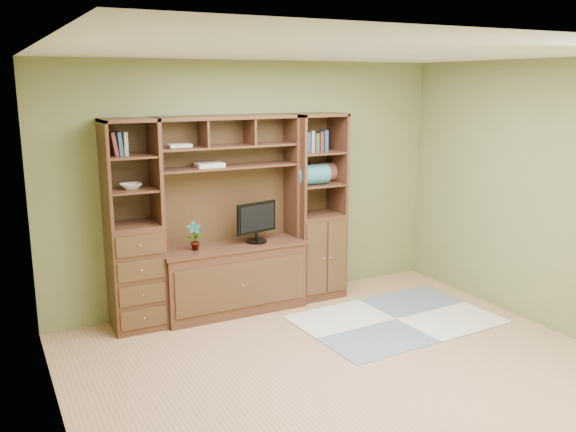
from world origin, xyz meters
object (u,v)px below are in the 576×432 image
center_hutch (232,217)px  right_tower (317,207)px  monitor (256,215)px  left_tower (133,226)px

center_hutch → right_tower: size_ratio=1.00×
center_hutch → monitor: (0.26, -0.03, -0.00)m
center_hutch → monitor: size_ratio=3.49×
left_tower → monitor: (1.26, -0.07, -0.00)m
center_hutch → left_tower: same height
right_tower → monitor: size_ratio=3.49×
monitor → center_hutch: bearing=159.5°
left_tower → right_tower: bearing=0.0°
right_tower → left_tower: bearing=180.0°
center_hutch → left_tower: 1.00m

